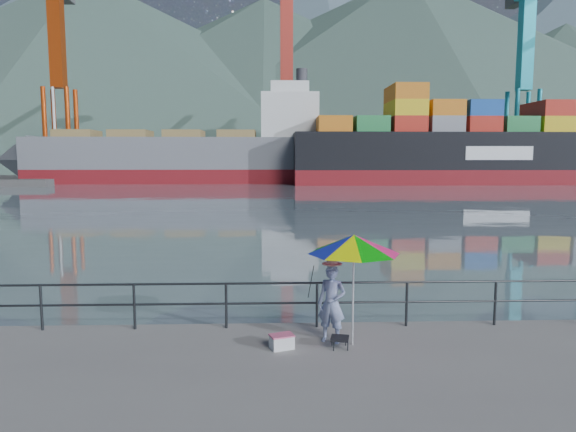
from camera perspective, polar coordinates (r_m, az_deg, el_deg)
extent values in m
cube|color=slate|center=(139.37, -2.83, 4.88)|extent=(500.00, 280.00, 0.00)
cube|color=#514F4C|center=(102.69, 2.48, 4.33)|extent=(200.00, 40.00, 0.40)
cylinder|color=#2D3033|center=(11.51, -11.92, -7.41)|extent=(22.00, 0.05, 0.05)
cylinder|color=#2D3033|center=(11.62, -11.87, -9.56)|extent=(22.00, 0.05, 0.05)
cube|color=#2D3033|center=(11.64, -11.86, -9.80)|extent=(22.00, 0.06, 1.00)
cone|color=#385147|center=(223.90, -21.47, 14.66)|extent=(312.00, 312.00, 75.00)
cone|color=#385147|center=(216.44, -2.60, 14.45)|extent=(282.88, 282.88, 68.00)
cone|color=#385147|center=(229.74, 13.12, 15.34)|extent=(332.80, 332.80, 80.00)
cone|color=#385147|center=(259.71, 28.17, 11.70)|extent=(257.92, 257.92, 62.00)
cube|color=#194CA5|center=(101.65, 2.53, 5.05)|extent=(6.00, 2.40, 2.60)
cube|color=yellow|center=(102.35, 6.18, 5.75)|extent=(6.00, 2.40, 5.20)
cube|color=gray|center=(103.49, 9.75, 4.98)|extent=(6.00, 2.40, 2.60)
cube|color=gray|center=(104.98, 13.27, 6.34)|extent=(6.00, 2.40, 7.80)
cube|color=yellow|center=(106.87, 16.63, 5.55)|extent=(6.00, 2.40, 5.20)
cube|color=yellow|center=(109.12, 19.88, 5.45)|extent=(6.00, 2.40, 5.20)
cube|color=gray|center=(111.69, 22.99, 5.34)|extent=(6.00, 2.40, 5.20)
cube|color=yellow|center=(114.58, 25.95, 5.21)|extent=(6.00, 2.40, 5.20)
cube|color=orange|center=(117.76, 28.79, 5.72)|extent=(6.00, 2.40, 7.80)
cube|color=red|center=(104.62, 2.40, 5.80)|extent=(6.00, 2.40, 5.20)
cube|color=yellow|center=(105.32, 5.95, 5.77)|extent=(6.00, 2.40, 5.20)
cube|color=gray|center=(106.43, 9.42, 5.03)|extent=(6.00, 2.40, 2.60)
cube|color=red|center=(107.88, 12.85, 6.35)|extent=(6.00, 2.40, 7.80)
cube|color=gray|center=(109.74, 16.11, 4.90)|extent=(6.00, 2.40, 2.60)
cube|color=orange|center=(111.93, 19.29, 4.82)|extent=(6.00, 2.40, 2.60)
cube|color=#267F3F|center=(114.42, 22.39, 6.03)|extent=(6.00, 2.40, 7.80)
cube|color=#194CA5|center=(117.24, 25.27, 5.26)|extent=(6.00, 2.40, 5.20)
imported|color=navy|center=(10.58, 4.88, -9.68)|extent=(0.69, 0.59, 1.59)
cylinder|color=white|center=(10.40, 7.25, -8.69)|extent=(0.04, 0.04, 2.04)
cone|color=#EBFF00|center=(10.18, 7.33, -3.12)|extent=(1.83, 1.83, 0.38)
cube|color=black|center=(10.41, 5.78, -13.35)|extent=(0.41, 0.41, 0.05)
cube|color=#2D3033|center=(10.45, 5.77, -13.94)|extent=(0.29, 0.29, 0.18)
cube|color=silver|center=(10.38, -0.70, -13.85)|extent=(0.51, 0.42, 0.25)
cylinder|color=black|center=(12.06, 2.52, -11.57)|extent=(0.02, 1.62, 1.14)
cube|color=maroon|center=(85.13, -10.86, 4.30)|extent=(50.68, 8.77, 2.50)
cube|color=gray|center=(85.08, -10.92, 6.83)|extent=(50.68, 8.77, 5.00)
cube|color=silver|center=(84.40, 0.15, 11.02)|extent=(9.00, 7.37, 7.00)
cube|color=maroon|center=(86.51, 20.95, 4.03)|extent=(60.00, 10.00, 2.50)
cube|color=black|center=(86.47, 21.06, 6.71)|extent=(60.00, 10.00, 5.60)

